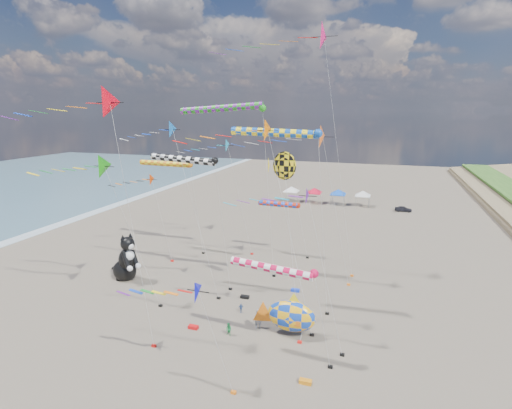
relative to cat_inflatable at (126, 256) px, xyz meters
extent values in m
plane|color=brown|center=(14.76, -13.80, -2.89)|extent=(260.00, 260.00, 0.00)
cone|color=#5B1B8E|center=(22.82, -7.38, 9.93)|extent=(1.49, 1.59, 1.64)
cylinder|color=#B2B2B2|center=(24.18, -7.38, 3.52)|extent=(2.73, 0.02, 12.82)
cube|color=black|center=(25.53, -7.38, -2.79)|extent=(0.36, 0.24, 0.20)
cone|color=#1B93C2|center=(7.98, 12.40, 11.91)|extent=(1.79, 1.91, 1.97)
cylinder|color=#B2B2B2|center=(9.58, 12.40, 4.51)|extent=(3.22, 0.02, 14.80)
cube|color=black|center=(11.18, 12.40, -2.79)|extent=(0.36, 0.24, 0.20)
cone|color=#DA3F06|center=(0.46, 6.67, 7.64)|extent=(1.63, 1.74, 1.80)
cylinder|color=#B2B2B2|center=(1.27, 6.67, 2.38)|extent=(1.64, 0.02, 10.53)
cube|color=black|center=(2.08, 6.67, -2.79)|extent=(0.36, 0.24, 0.20)
cone|color=orange|center=(21.47, 6.36, 13.73)|extent=(2.56, 2.74, 2.82)
cylinder|color=#B2B2B2|center=(23.12, 6.36, 5.42)|extent=(3.31, 0.02, 16.62)
cube|color=black|center=(24.76, 6.36, -2.79)|extent=(0.36, 0.24, 0.20)
cone|color=orange|center=(18.88, -5.25, 14.81)|extent=(1.90, 2.04, 2.10)
cylinder|color=#B2B2B2|center=(20.79, -5.25, 5.96)|extent=(3.84, 0.02, 17.70)
cube|color=black|center=(22.70, -5.25, -2.79)|extent=(0.36, 0.24, 0.20)
cone|color=#198F11|center=(3.33, -4.63, 11.31)|extent=(2.36, 2.52, 2.60)
cylinder|color=#B2B2B2|center=(5.26, -4.63, 4.21)|extent=(3.88, 0.02, 14.20)
cube|color=black|center=(7.19, -4.63, -2.79)|extent=(0.36, 0.24, 0.20)
cone|color=#145FB5|center=(8.31, -1.28, 14.53)|extent=(1.80, 1.93, 1.99)
cylinder|color=#B2B2B2|center=(10.21, -1.28, 5.82)|extent=(3.82, 0.02, 17.42)
cube|color=black|center=(12.10, -1.28, -2.79)|extent=(0.36, 0.24, 0.20)
cone|color=red|center=(8.67, -11.00, 16.98)|extent=(2.44, 2.61, 2.69)
cylinder|color=#B2B2B2|center=(9.55, -11.00, 7.05)|extent=(1.78, 0.02, 19.87)
cube|color=black|center=(10.42, -11.00, -2.79)|extent=(0.36, 0.24, 0.20)
cone|color=#0B0DBF|center=(16.73, -14.22, 4.73)|extent=(1.65, 1.77, 1.82)
cylinder|color=#B2B2B2|center=(17.77, -14.22, 0.92)|extent=(2.10, 0.02, 7.62)
cube|color=black|center=(18.81, -14.22, -2.79)|extent=(0.36, 0.24, 0.20)
cone|color=#DD1967|center=(21.32, 9.06, 24.11)|extent=(3.02, 3.23, 3.33)
cylinder|color=#B2B2B2|center=(23.11, 9.06, 10.61)|extent=(3.60, 0.02, 27.00)
cube|color=black|center=(24.90, 9.06, -2.79)|extent=(0.36, 0.24, 0.20)
cylinder|color=black|center=(7.25, 1.15, 11.33)|extent=(7.42, 0.72, 0.72)
sphere|color=black|center=(10.96, 1.15, 11.33)|extent=(0.75, 0.75, 0.75)
cylinder|color=#B2B2B2|center=(11.71, 1.15, 4.22)|extent=(1.52, 0.02, 14.22)
cube|color=black|center=(12.46, 1.15, -2.79)|extent=(0.36, 0.24, 0.20)
cylinder|color=#CA0E41|center=(20.05, -9.26, 4.69)|extent=(6.56, 0.65, 0.65)
sphere|color=#CA0E41|center=(23.33, -9.26, 4.69)|extent=(0.68, 0.68, 0.68)
cylinder|color=#B2B2B2|center=(24.08, -9.26, 0.90)|extent=(1.52, 0.02, 7.58)
cube|color=black|center=(24.83, -9.26, -2.79)|extent=(0.36, 0.24, 0.20)
cylinder|color=#114DB3|center=(17.90, -1.03, 14.40)|extent=(8.03, 0.75, 0.75)
sphere|color=#114DB3|center=(21.91, -1.03, 14.40)|extent=(0.79, 0.79, 0.79)
cylinder|color=#B2B2B2|center=(22.66, -1.03, 5.76)|extent=(1.52, 0.02, 17.29)
cube|color=black|center=(23.41, -1.03, -2.79)|extent=(0.36, 0.24, 0.20)
cylinder|color=red|center=(14.53, 13.34, 4.27)|extent=(5.35, 0.70, 0.70)
sphere|color=red|center=(17.20, 13.34, 4.27)|extent=(0.74, 0.74, 0.74)
cylinder|color=#B2B2B2|center=(17.95, 13.34, 0.69)|extent=(1.52, 0.02, 7.16)
cube|color=black|center=(18.70, 13.34, -2.79)|extent=(0.36, 0.24, 0.20)
cylinder|color=orange|center=(-0.68, 10.63, 9.38)|extent=(7.70, 0.72, 0.72)
sphere|color=orange|center=(3.17, 10.63, 9.38)|extent=(0.76, 0.76, 0.76)
cylinder|color=#B2B2B2|center=(3.92, 10.63, 3.25)|extent=(1.52, 0.02, 12.27)
cube|color=black|center=(4.67, 10.63, -2.79)|extent=(0.36, 0.24, 0.20)
cylinder|color=#1F991B|center=(9.64, 6.12, 16.62)|extent=(9.86, 0.78, 0.78)
sphere|color=#1F991B|center=(14.57, 6.12, 16.62)|extent=(0.81, 0.81, 0.81)
cylinder|color=#B2B2B2|center=(15.32, 6.12, 6.87)|extent=(1.52, 0.02, 19.51)
cube|color=black|center=(16.07, 6.12, -2.79)|extent=(0.36, 0.24, 0.20)
ellipsoid|color=yellow|center=(18.87, -0.87, 11.38)|extent=(2.20, 0.40, 2.64)
cone|color=yellow|center=(17.37, -0.87, 11.38)|extent=(0.12, 1.80, 1.80)
cylinder|color=#B2B2B2|center=(19.87, -1.87, 4.25)|extent=(2.03, 2.03, 14.27)
cube|color=black|center=(20.87, -2.87, -2.79)|extent=(0.36, 0.24, 0.20)
ellipsoid|color=#1240B7|center=(20.90, -5.69, -1.04)|extent=(4.54, 2.55, 2.86)
cone|color=orange|center=(18.43, -5.69, -1.04)|extent=(2.07, 0.54, 2.09)
cone|color=yellow|center=(21.09, -5.69, 0.38)|extent=(1.51, 0.40, 1.52)
cylinder|color=#B2B2B2|center=(21.97, -6.19, -2.20)|extent=(0.19, 1.04, 1.39)
cube|color=red|center=(21.90, -6.69, -2.79)|extent=(0.36, 0.24, 0.20)
imported|color=gray|center=(17.80, -5.47, -1.96)|extent=(0.79, 0.64, 1.86)
imported|color=#1F8F46|center=(15.73, -7.46, -2.29)|extent=(0.71, 0.64, 1.19)
imported|color=#294D97|center=(15.32, -3.23, -2.42)|extent=(0.59, 0.49, 0.94)
cube|color=blue|center=(19.36, 2.93, -2.74)|extent=(0.90, 0.44, 0.30)
cube|color=black|center=(14.67, -0.28, -2.74)|extent=(0.90, 0.44, 0.30)
cube|color=orange|center=(23.37, -11.61, -2.74)|extent=(0.90, 0.44, 0.30)
cube|color=red|center=(12.26, -7.40, -2.74)|extent=(0.90, 0.44, 0.30)
cube|color=white|center=(8.76, 46.20, -0.64)|extent=(3.00, 3.00, 0.15)
pyramid|color=white|center=(8.76, 46.20, 0.41)|extent=(4.20, 4.20, 1.00)
cylinder|color=#999999|center=(7.46, 44.90, -1.79)|extent=(0.08, 0.08, 2.20)
cylinder|color=#999999|center=(10.06, 44.90, -1.79)|extent=(0.08, 0.08, 2.20)
cylinder|color=#999999|center=(7.46, 47.50, -1.79)|extent=(0.08, 0.08, 2.20)
cylinder|color=#999999|center=(10.06, 47.50, -1.79)|extent=(0.08, 0.08, 2.20)
cube|color=red|center=(13.76, 46.20, -0.64)|extent=(3.00, 3.00, 0.15)
pyramid|color=red|center=(13.76, 46.20, 0.41)|extent=(4.20, 4.20, 1.00)
cylinder|color=#999999|center=(12.46, 44.90, -1.79)|extent=(0.08, 0.08, 2.20)
cylinder|color=#999999|center=(15.06, 44.90, -1.79)|extent=(0.08, 0.08, 2.20)
cylinder|color=#999999|center=(12.46, 47.50, -1.79)|extent=(0.08, 0.08, 2.20)
cylinder|color=#999999|center=(15.06, 47.50, -1.79)|extent=(0.08, 0.08, 2.20)
cube|color=blue|center=(18.76, 46.20, -0.64)|extent=(3.00, 3.00, 0.15)
pyramid|color=blue|center=(18.76, 46.20, 0.41)|extent=(4.20, 4.20, 1.00)
cylinder|color=#999999|center=(17.46, 44.90, -1.79)|extent=(0.08, 0.08, 2.20)
cylinder|color=#999999|center=(20.06, 44.90, -1.79)|extent=(0.08, 0.08, 2.20)
cylinder|color=#999999|center=(17.46, 47.50, -1.79)|extent=(0.08, 0.08, 2.20)
cylinder|color=#999999|center=(20.06, 47.50, -1.79)|extent=(0.08, 0.08, 2.20)
cube|color=silver|center=(23.76, 46.20, -0.64)|extent=(3.00, 3.00, 0.15)
pyramid|color=silver|center=(23.76, 46.20, 0.41)|extent=(4.20, 4.20, 1.00)
cylinder|color=#999999|center=(22.46, 44.90, -1.79)|extent=(0.08, 0.08, 2.20)
cylinder|color=#999999|center=(25.06, 44.90, -1.79)|extent=(0.08, 0.08, 2.20)
cylinder|color=#999999|center=(22.46, 47.50, -1.79)|extent=(0.08, 0.08, 2.20)
cylinder|color=#999999|center=(25.06, 47.50, -1.79)|extent=(0.08, 0.08, 2.20)
imported|color=#26262D|center=(31.68, 44.20, -2.34)|extent=(3.23, 1.39, 1.09)
camera|label=1|loc=(27.77, -36.59, 16.36)|focal=28.00mm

